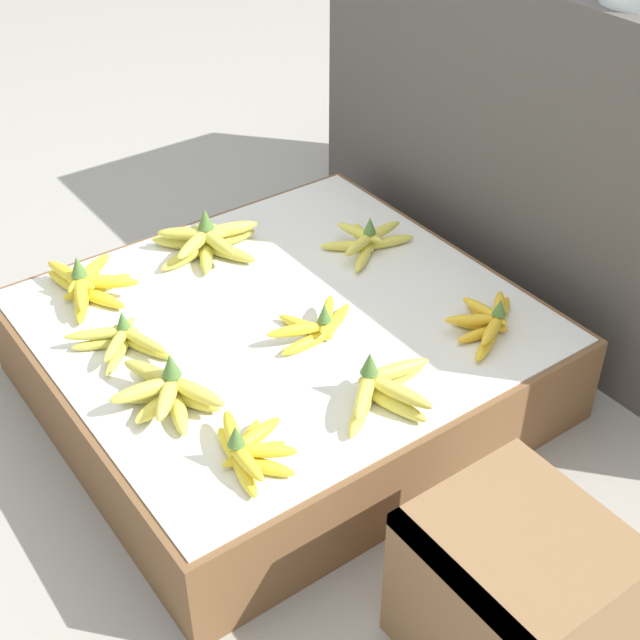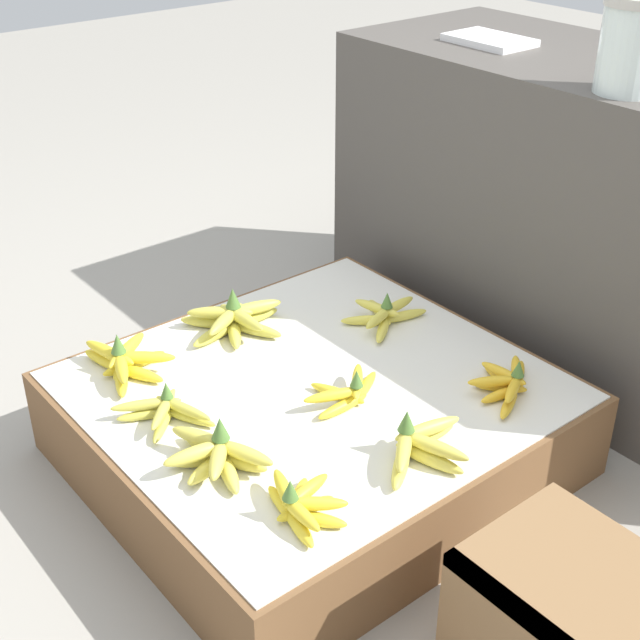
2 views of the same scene
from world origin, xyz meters
name	(u,v)px [view 1 (image 1 of 2)]	position (x,y,z in m)	size (l,w,h in m)	color
ground_plane	(286,391)	(0.00, 0.00, 0.00)	(10.00, 10.00, 0.00)	gray
display_platform	(284,355)	(0.00, 0.00, 0.11)	(0.93, 0.99, 0.21)	brown
back_vendor_table	(605,145)	(0.10, 0.87, 0.40)	(1.45, 0.58, 0.81)	#4C4742
wooden_crate	(512,595)	(0.76, -0.07, 0.15)	(0.31, 0.28, 0.29)	olive
banana_bunch_front_left	(86,285)	(-0.31, -0.31, 0.24)	(0.23, 0.18, 0.10)	yellow
banana_bunch_front_midleft	(122,341)	(-0.09, -0.33, 0.24)	(0.18, 0.17, 0.08)	gold
banana_bunch_front_midright	(167,392)	(0.11, -0.33, 0.25)	(0.23, 0.18, 0.11)	#DBCC4C
banana_bunch_front_right	(248,451)	(0.32, -0.29, 0.24)	(0.19, 0.14, 0.09)	yellow
banana_bunch_middle_left	(206,242)	(-0.31, -0.01, 0.25)	(0.24, 0.27, 0.11)	gold
banana_bunch_middle_midright	(316,326)	(0.10, 0.02, 0.24)	(0.14, 0.23, 0.09)	yellow
banana_bunch_middle_right	(383,389)	(0.34, 0.00, 0.25)	(0.17, 0.25, 0.11)	#DBCC4C
banana_bunch_back_midleft	(367,240)	(-0.10, 0.31, 0.24)	(0.19, 0.22, 0.09)	#DBCC4C
banana_bunch_back_right	(488,321)	(0.29, 0.31, 0.24)	(0.17, 0.22, 0.08)	gold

